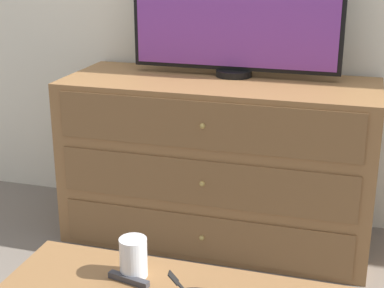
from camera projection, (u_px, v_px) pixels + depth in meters
ground_plane at (229, 209)px, 3.27m from camera, size 12.00×12.00×0.00m
dresser at (218, 161)px, 2.85m from camera, size 1.46×0.59×0.80m
tv at (236, 7)px, 2.71m from camera, size 1.00×0.17×0.64m
drink_cup at (134, 260)px, 1.70m from camera, size 0.08×0.08×0.12m
remote_control at (129, 279)px, 1.68m from camera, size 0.13×0.05×0.02m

